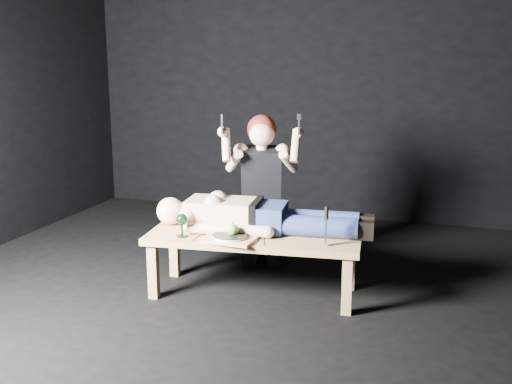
% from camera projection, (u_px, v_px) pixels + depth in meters
% --- Properties ---
extents(ground, '(5.00, 5.00, 0.00)m').
position_uv_depth(ground, '(238.00, 300.00, 4.33)').
color(ground, black).
rests_on(ground, ground).
extents(back_wall, '(5.00, 0.00, 5.00)m').
position_uv_depth(back_wall, '(319.00, 74.00, 6.31)').
color(back_wall, black).
rests_on(back_wall, ground).
extents(table, '(1.57, 0.74, 0.45)m').
position_uv_depth(table, '(254.00, 264.00, 4.41)').
color(table, tan).
rests_on(table, ground).
extents(lying_man, '(1.57, 0.64, 0.26)m').
position_uv_depth(lying_man, '(263.00, 213.00, 4.43)').
color(lying_man, beige).
rests_on(lying_man, table).
extents(kneeling_woman, '(0.86, 0.92, 1.29)m').
position_uv_depth(kneeling_woman, '(262.00, 189.00, 4.89)').
color(kneeling_woman, black).
rests_on(kneeling_woman, ground).
extents(serving_tray, '(0.37, 0.27, 0.02)m').
position_uv_depth(serving_tray, '(230.00, 239.00, 4.21)').
color(serving_tray, tan).
rests_on(serving_tray, table).
extents(plate, '(0.25, 0.25, 0.02)m').
position_uv_depth(plate, '(230.00, 236.00, 4.21)').
color(plate, white).
rests_on(plate, serving_tray).
extents(apple, '(0.08, 0.08, 0.08)m').
position_uv_depth(apple, '(233.00, 230.00, 4.20)').
color(apple, '#6AAE2F').
rests_on(apple, plate).
extents(goblet, '(0.09, 0.09, 0.17)m').
position_uv_depth(goblet, '(182.00, 225.00, 4.28)').
color(goblet, black).
rests_on(goblet, table).
extents(fork_flat, '(0.02, 0.16, 0.01)m').
position_uv_depth(fork_flat, '(195.00, 238.00, 4.27)').
color(fork_flat, '#B2B2B7').
rests_on(fork_flat, table).
extents(knife_flat, '(0.07, 0.16, 0.01)m').
position_uv_depth(knife_flat, '(263.00, 241.00, 4.18)').
color(knife_flat, '#B2B2B7').
rests_on(knife_flat, table).
extents(spoon_flat, '(0.09, 0.15, 0.01)m').
position_uv_depth(spoon_flat, '(258.00, 237.00, 4.28)').
color(spoon_flat, '#B2B2B7').
rests_on(spoon_flat, table).
extents(carving_knife, '(0.04, 0.04, 0.27)m').
position_uv_depth(carving_knife, '(326.00, 226.00, 4.07)').
color(carving_knife, '#B2B2B7').
rests_on(carving_knife, table).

